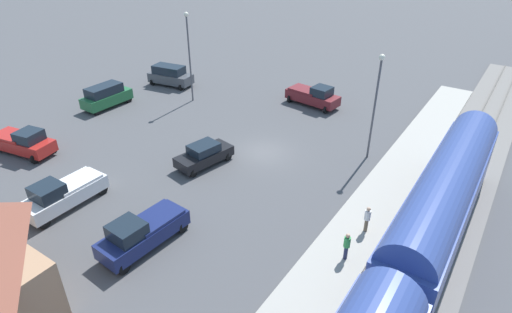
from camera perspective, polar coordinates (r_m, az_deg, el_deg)
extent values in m
plane|color=#4C4C4F|center=(34.06, 1.02, 0.56)|extent=(200.00, 200.00, 0.00)
cube|color=slate|center=(30.08, 24.17, -6.65)|extent=(4.80, 70.00, 0.18)
cube|color=#59544C|center=(29.96, 25.55, -6.81)|extent=(0.10, 70.00, 0.12)
cube|color=#59544C|center=(30.05, 22.92, -6.02)|extent=(0.10, 70.00, 0.12)
cube|color=#A8A399|center=(30.58, 16.99, -4.35)|extent=(3.20, 46.00, 0.30)
cube|color=#33478C|center=(26.37, 23.65, -6.50)|extent=(2.90, 16.68, 3.70)
cube|color=gold|center=(26.68, 20.51, -6.10)|extent=(0.04, 15.34, 0.36)
cylinder|color=#33478C|center=(25.44, 24.44, -3.31)|extent=(2.75, 16.01, 2.76)
cube|color=#4C3323|center=(26.25, -30.36, -11.64)|extent=(1.10, 0.08, 2.10)
cylinder|color=brown|center=(26.14, 14.61, -8.92)|extent=(0.22, 0.22, 0.85)
cylinder|color=silver|center=(25.70, 14.82, -7.64)|extent=(0.36, 0.36, 0.62)
sphere|color=tan|center=(25.45, 14.94, -6.87)|extent=(0.24, 0.24, 0.24)
cylinder|color=#23284C|center=(24.06, 11.99, -12.53)|extent=(0.22, 0.22, 0.85)
cylinder|color=green|center=(23.58, 12.18, -11.21)|extent=(0.36, 0.36, 0.62)
sphere|color=tan|center=(23.30, 12.29, -10.41)|extent=(0.24, 0.24, 0.24)
cube|color=navy|center=(25.37, -14.85, -10.00)|extent=(2.31, 5.52, 0.92)
cube|color=#19232D|center=(24.40, -16.99, -9.55)|extent=(1.84, 1.84, 0.84)
cylinder|color=black|center=(24.26, -17.40, -14.12)|extent=(0.22, 0.76, 0.76)
cylinder|color=black|center=(25.40, -19.77, -12.26)|extent=(0.22, 0.76, 0.76)
cylinder|color=black|center=(26.12, -9.85, -9.29)|extent=(0.22, 0.76, 0.76)
cylinder|color=black|center=(27.19, -12.37, -7.80)|extent=(0.22, 0.76, 0.76)
cube|color=navy|center=(25.45, -13.36, -8.01)|extent=(2.05, 3.09, 0.20)
cube|color=black|center=(32.31, -6.98, 0.04)|extent=(2.67, 4.77, 0.76)
cube|color=#19232D|center=(31.97, -7.06, 1.13)|extent=(2.01, 2.43, 0.64)
cylinder|color=black|center=(31.09, -8.45, -2.19)|extent=(0.22, 0.68, 0.68)
cylinder|color=black|center=(32.22, -10.18, -1.11)|extent=(0.22, 0.68, 0.68)
cylinder|color=black|center=(32.88, -3.77, 0.02)|extent=(0.22, 0.68, 0.68)
cylinder|color=black|center=(33.96, -5.57, 0.97)|extent=(0.22, 0.68, 0.68)
cube|color=red|center=(38.38, -28.95, 1.53)|extent=(5.66, 2.89, 0.92)
cube|color=#19232D|center=(37.25, -28.28, 2.44)|extent=(2.01, 2.00, 0.84)
cylinder|color=black|center=(37.46, -25.73, 0.91)|extent=(0.22, 0.76, 0.76)
cylinder|color=black|center=(36.54, -27.63, -0.31)|extent=(0.22, 0.76, 0.76)
cylinder|color=black|center=(40.64, -29.83, 2.05)|extent=(0.22, 0.76, 0.76)
cube|color=red|center=(38.87, -30.04, 2.51)|extent=(3.25, 2.36, 0.20)
cube|color=maroon|center=(42.82, 7.61, 7.93)|extent=(5.60, 2.61, 0.92)
cube|color=#19232D|center=(42.00, 8.86, 8.68)|extent=(1.93, 1.92, 0.84)
cylinder|color=black|center=(42.65, 10.63, 6.91)|extent=(0.22, 0.76, 0.76)
cylinder|color=black|center=(41.28, 9.37, 6.23)|extent=(0.22, 0.76, 0.76)
cylinder|color=black|center=(44.77, 5.91, 8.40)|extent=(0.22, 0.76, 0.76)
cylinder|color=black|center=(43.46, 4.57, 7.78)|extent=(0.22, 0.76, 0.76)
cube|color=maroon|center=(43.10, 6.62, 8.94)|extent=(3.18, 2.21, 0.20)
cube|color=#236638|center=(44.62, -19.45, 7.38)|extent=(2.07, 4.94, 1.00)
cube|color=#19232D|center=(44.22, -19.80, 8.43)|extent=(1.80, 3.47, 0.88)
cylinder|color=black|center=(46.48, -18.15, 7.81)|extent=(0.22, 0.68, 0.68)
cylinder|color=black|center=(45.18, -16.78, 7.41)|extent=(0.22, 0.68, 0.68)
cylinder|color=black|center=(44.52, -21.93, 6.15)|extent=(0.22, 0.68, 0.68)
cylinder|color=black|center=(43.17, -20.61, 5.68)|extent=(0.22, 0.68, 0.68)
cube|color=#47494F|center=(48.67, -11.42, 10.33)|extent=(5.14, 2.69, 1.00)
cube|color=#19232D|center=(48.46, -11.68, 11.40)|extent=(3.65, 2.23, 0.88)
cylinder|color=black|center=(48.45, -8.91, 9.84)|extent=(0.22, 0.68, 0.68)
cylinder|color=black|center=(47.13, -10.05, 9.16)|extent=(0.22, 0.68, 0.68)
cylinder|color=black|center=(50.57, -12.58, 10.35)|extent=(0.22, 0.68, 0.68)
cylinder|color=black|center=(49.31, -13.77, 9.70)|extent=(0.22, 0.68, 0.68)
cube|color=white|center=(30.22, -24.34, -4.76)|extent=(1.97, 5.40, 0.92)
cube|color=#19232D|center=(29.38, -26.31, -4.24)|extent=(1.73, 1.73, 0.84)
cylinder|color=black|center=(29.05, -26.65, -7.99)|extent=(0.22, 0.76, 0.76)
cylinder|color=black|center=(30.37, -28.36, -6.72)|extent=(0.22, 0.76, 0.76)
cylinder|color=black|center=(30.74, -20.03, -4.21)|extent=(0.22, 0.76, 0.76)
cylinder|color=black|center=(31.99, -21.92, -3.18)|extent=(0.22, 0.76, 0.76)
cube|color=white|center=(30.32, -23.12, -3.08)|extent=(1.87, 2.97, 0.20)
cylinder|color=#515156|center=(32.85, 15.60, 5.88)|extent=(0.16, 0.16, 7.84)
sphere|color=#EAE5C6|center=(31.48, 16.63, 12.70)|extent=(0.44, 0.44, 0.44)
cylinder|color=#515156|center=(42.96, -8.91, 12.66)|extent=(0.16, 0.16, 8.39)
sphere|color=#EAE5C6|center=(41.89, -9.40, 18.38)|extent=(0.44, 0.44, 0.44)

